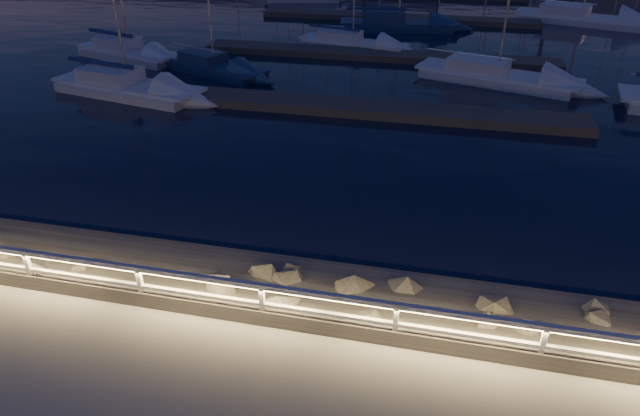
# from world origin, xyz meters

# --- Properties ---
(ground) EXTENTS (400.00, 400.00, 0.00)m
(ground) POSITION_xyz_m (0.00, 0.00, 0.00)
(ground) COLOR gray
(ground) RESTS_ON ground
(harbor_water) EXTENTS (400.00, 440.00, 0.60)m
(harbor_water) POSITION_xyz_m (0.00, 31.22, -0.97)
(harbor_water) COLOR black
(harbor_water) RESTS_ON ground
(guard_rail) EXTENTS (44.11, 0.12, 1.06)m
(guard_rail) POSITION_xyz_m (-0.07, -0.00, 0.77)
(guard_rail) COLOR silver
(guard_rail) RESTS_ON ground
(riprap) EXTENTS (33.49, 2.63, 1.38)m
(riprap) POSITION_xyz_m (4.37, 1.24, -0.16)
(riprap) COLOR #676259
(riprap) RESTS_ON ground
(floating_docks) EXTENTS (22.00, 36.00, 0.40)m
(floating_docks) POSITION_xyz_m (0.00, 32.50, -0.40)
(floating_docks) COLOR #4F4941
(floating_docks) RESTS_ON ground
(sailboat_a) EXTENTS (7.63, 4.25, 12.61)m
(sailboat_a) POSITION_xyz_m (-15.16, 22.48, -0.15)
(sailboat_a) COLOR silver
(sailboat_a) RESTS_ON ground
(sailboat_b) EXTENTS (7.12, 4.54, 11.84)m
(sailboat_b) POSITION_xyz_m (-8.84, 20.77, -0.19)
(sailboat_b) COLOR navy
(sailboat_b) RESTS_ON ground
(sailboat_f) EXTENTS (8.60, 4.08, 14.14)m
(sailboat_f) POSITION_xyz_m (-11.67, 16.02, -0.14)
(sailboat_f) COLOR silver
(sailboat_f) RESTS_ON ground
(sailboat_g) EXTENTS (7.55, 3.95, 12.35)m
(sailboat_g) POSITION_xyz_m (-2.10, 28.15, -0.20)
(sailboat_g) COLOR silver
(sailboat_g) RESTS_ON ground
(sailboat_h) EXTENTS (9.03, 5.07, 14.75)m
(sailboat_h) POSITION_xyz_m (6.85, 22.45, -0.17)
(sailboat_h) COLOR silver
(sailboat_h) RESTS_ON ground
(sailboat_j) EXTENTS (8.84, 3.69, 14.62)m
(sailboat_j) POSITION_xyz_m (0.17, 34.45, -0.13)
(sailboat_j) COLOR navy
(sailboat_j) RESTS_ON ground
(sailboat_l) EXTENTS (10.25, 5.85, 16.74)m
(sailboat_l) POSITION_xyz_m (13.85, 40.17, -0.13)
(sailboat_l) COLOR silver
(sailboat_l) RESTS_ON ground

